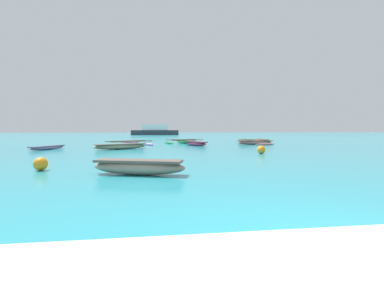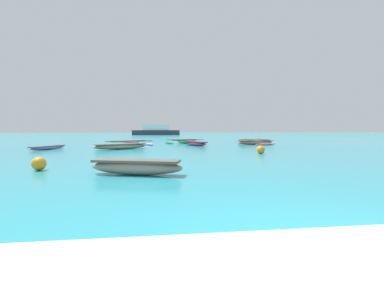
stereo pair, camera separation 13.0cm
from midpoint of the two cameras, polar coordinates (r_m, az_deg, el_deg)
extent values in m
plane|color=teal|center=(3.57, 37.38, -22.29)|extent=(240.00, 240.00, 0.00)
ellipsoid|color=gray|center=(8.70, -11.86, -5.07)|extent=(3.21, 1.53, 0.50)
cube|color=brown|center=(8.67, -11.88, -3.71)|extent=(2.96, 1.43, 0.08)
ellipsoid|color=#E398E3|center=(23.59, -13.57, 0.05)|extent=(1.99, 2.75, 0.42)
cube|color=gray|center=(23.58, -13.57, 0.47)|extent=(1.85, 2.54, 0.08)
cylinder|color=brown|center=(23.00, -12.91, 0.56)|extent=(3.39, 2.08, 0.07)
cylinder|color=brown|center=(24.16, -14.20, 0.67)|extent=(3.39, 2.08, 0.07)
ellipsoid|color=#E398E3|center=(24.47, -9.38, -0.05)|extent=(1.26, 1.91, 0.20)
ellipsoid|color=#E398E3|center=(22.85, -18.04, -0.40)|extent=(1.26, 1.91, 0.20)
ellipsoid|color=#907AA6|center=(21.80, -29.28, -0.71)|extent=(1.79, 2.98, 0.29)
cube|color=#5C5068|center=(21.80, -29.29, -0.44)|extent=(1.67, 2.75, 0.08)
ellipsoid|color=#95355D|center=(23.57, 0.97, 0.10)|extent=(2.04, 3.10, 0.39)
cube|color=#5F2A40|center=(23.56, 0.97, 0.48)|extent=(1.90, 2.86, 0.08)
ellipsoid|color=#83C17E|center=(29.20, 13.69, 0.64)|extent=(3.66, 1.07, 0.41)
cube|color=#557652|center=(29.20, 13.69, 0.97)|extent=(3.37, 1.01, 0.08)
cylinder|color=brown|center=(29.36, 15.26, 1.07)|extent=(0.59, 3.09, 0.07)
cylinder|color=brown|center=(29.05, 12.11, 1.09)|extent=(0.59, 3.09, 0.07)
ellipsoid|color=#83C17E|center=(30.74, 13.13, 0.58)|extent=(2.52, 0.61, 0.20)
ellipsoid|color=#83C17E|center=(27.68, 14.31, 0.27)|extent=(2.52, 0.61, 0.20)
ellipsoid|color=tan|center=(26.38, 14.06, 0.36)|extent=(4.14, 1.76, 0.41)
cube|color=brown|center=(26.37, 14.07, 0.71)|extent=(3.81, 1.64, 0.08)
cylinder|color=brown|center=(26.92, 15.65, 0.87)|extent=(0.89, 3.02, 0.07)
cylinder|color=brown|center=(25.83, 12.42, 0.82)|extent=(0.89, 3.02, 0.07)
ellipsoid|color=tan|center=(27.65, 12.15, 0.30)|extent=(2.25, 0.79, 0.20)
ellipsoid|color=tan|center=(25.15, 16.15, -0.05)|extent=(2.25, 0.79, 0.20)
ellipsoid|color=#1A9643|center=(27.56, -1.41, 0.52)|extent=(2.00, 3.26, 0.36)
cube|color=#1B5F32|center=(27.55, -1.41, 0.81)|extent=(1.87, 3.01, 0.08)
cylinder|color=brown|center=(26.92, -0.69, 0.88)|extent=(3.46, 1.52, 0.07)
cylinder|color=brown|center=(28.18, -2.11, 0.99)|extent=(3.46, 1.52, 0.07)
ellipsoid|color=#1A9643|center=(28.50, 1.89, 0.46)|extent=(1.01, 2.04, 0.20)
ellipsoid|color=#1A9643|center=(26.72, -4.93, 0.26)|extent=(1.01, 2.04, 0.20)
ellipsoid|color=#9B9372|center=(20.04, -15.41, -0.53)|extent=(3.93, 2.40, 0.42)
cube|color=#625D4B|center=(20.03, -15.42, -0.05)|extent=(3.62, 2.23, 0.08)
sphere|color=orange|center=(16.36, 15.22, -1.22)|extent=(0.51, 0.51, 0.51)
sphere|color=orange|center=(10.89, -30.58, -3.80)|extent=(0.49, 0.49, 0.49)
cube|color=#2D333D|center=(70.90, -7.94, 2.55)|extent=(12.69, 2.79, 1.27)
cube|color=white|center=(70.89, -7.95, 3.67)|extent=(6.98, 2.37, 1.52)
camera|label=1|loc=(0.06, -89.83, 0.01)|focal=24.00mm
camera|label=2|loc=(0.06, 90.17, -0.01)|focal=24.00mm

